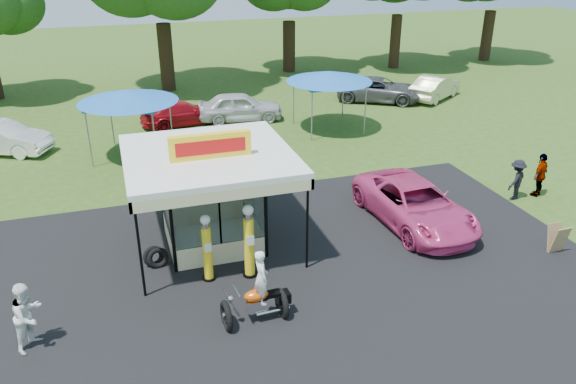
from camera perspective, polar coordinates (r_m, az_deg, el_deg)
name	(u,v)px	position (r m, az deg, el deg)	size (l,w,h in m)	color
ground	(317,316)	(16.28, 2.99, -12.46)	(120.00, 120.00, 0.00)	#2C4D18
asphalt_apron	(295,278)	(17.81, 0.70, -8.72)	(20.00, 14.00, 0.04)	black
gas_station_kiosk	(211,197)	(19.07, -7.85, -0.49)	(5.40, 5.40, 4.18)	white
gas_pump_left	(207,250)	(17.36, -8.21, -5.82)	(0.42, 0.42, 2.26)	black
gas_pump_right	(249,243)	(17.35, -3.98, -5.19)	(0.47, 0.47, 2.49)	black
motorcycle	(259,293)	(15.63, -2.95, -10.22)	(1.95, 0.99, 2.29)	black
spare_tires	(156,257)	(18.72, -13.29, -6.46)	(0.87, 0.60, 0.72)	black
a_frame_sign	(557,239)	(20.99, 25.67, -4.31)	(0.57, 0.51, 1.01)	#593819
kiosk_car	(202,204)	(21.60, -8.74, -1.25)	(1.13, 2.82, 0.96)	yellow
pink_sedan	(415,204)	(21.18, 12.76, -1.21)	(2.63, 5.70, 1.58)	#D4397A
spectator_west	(28,316)	(16.13, -24.90, -11.33)	(0.93, 0.72, 1.91)	white
spectator_east_a	(517,180)	(24.43, 22.20, 1.18)	(1.08, 0.62, 1.67)	black
spectator_east_b	(540,175)	(25.06, 24.26, 1.60)	(1.08, 0.45, 1.84)	gray
bg_car_a	(1,138)	(30.92, -27.16, 4.92)	(1.66, 4.76, 1.57)	white
bg_car_b	(182,113)	(32.50, -10.76, 7.89)	(1.87, 4.61, 1.34)	#9F0C15
bg_car_c	(240,107)	(32.73, -4.91, 8.63)	(1.94, 4.82, 1.64)	silver
bg_car_d	(380,90)	(37.13, 9.29, 10.23)	(2.50, 5.43, 1.51)	#4E4E50
bg_car_e	(435,87)	(38.39, 14.72, 10.24)	(1.61, 4.62, 1.52)	beige
tent_west	(128,97)	(27.56, -15.95, 9.30)	(4.66, 4.66, 3.26)	gray
tent_east	(329,77)	(30.63, 4.21, 11.60)	(4.62, 4.62, 3.23)	gray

